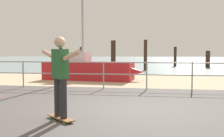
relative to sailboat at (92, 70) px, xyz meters
name	(u,v)px	position (x,y,z in m)	size (l,w,h in m)	color
ground_plane	(119,124)	(2.36, -7.68, -0.52)	(24.00, 10.00, 0.04)	#514C49
beach_strip	(140,80)	(2.36, 0.32, -0.52)	(24.00, 6.00, 0.04)	tan
sea_surface	(149,60)	(2.36, 28.32, -0.52)	(72.00, 50.00, 0.04)	#849EA3
railing_fence	(103,71)	(1.18, -3.08, 0.18)	(12.90, 0.05, 1.05)	gray
sailboat	(92,70)	(0.00, 0.00, 0.00)	(5.03, 1.84, 4.89)	#B21E23
skateboard	(61,118)	(1.14, -7.66, -0.45)	(0.74, 0.67, 0.08)	brown
skateboarder	(60,72)	(1.14, -7.66, 0.50)	(1.15, 1.01, 1.65)	#26262B
groyne_post_0	(61,55)	(-5.40, 10.66, 0.52)	(0.29, 0.29, 2.08)	#332319
groyne_post_1	(82,58)	(-2.78, 8.33, 0.36)	(0.29, 0.29, 1.76)	#332319
groyne_post_2	(113,55)	(-0.17, 8.39, 0.62)	(0.38, 0.38, 2.28)	#332319
groyne_post_3	(145,55)	(2.45, 6.83, 0.61)	(0.25, 0.25, 2.26)	#332319
groyne_post_4	(175,56)	(5.07, 12.94, 0.40)	(0.26, 0.26, 1.84)	#332319
groyne_post_5	(208,59)	(7.68, 11.16, 0.21)	(0.37, 0.37, 1.46)	#332319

